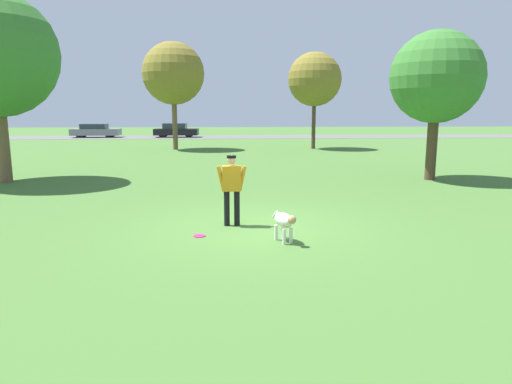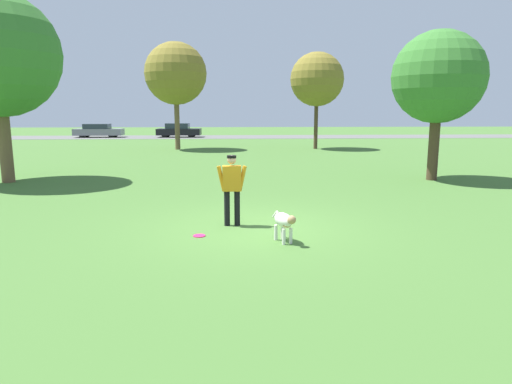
{
  "view_description": "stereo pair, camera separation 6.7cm",
  "coord_description": "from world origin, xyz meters",
  "px_view_note": "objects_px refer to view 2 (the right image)",
  "views": [
    {
      "loc": [
        -0.52,
        -9.98,
        2.62
      ],
      "look_at": [
        0.03,
        -0.48,
        0.9
      ],
      "focal_mm": 32.0,
      "sensor_mm": 36.0,
      "label": 1
    },
    {
      "loc": [
        -0.45,
        -9.98,
        2.62
      ],
      "look_at": [
        0.03,
        -0.48,
        0.9
      ],
      "focal_mm": 32.0,
      "sensor_mm": 36.0,
      "label": 2
    }
  ],
  "objects_px": {
    "dog": "(284,222)",
    "tree_far_right": "(317,79)",
    "tree_near_right": "(438,78)",
    "person": "(232,185)",
    "tree_far_left": "(176,74)",
    "frisbee": "(199,236)",
    "parked_car_black": "(179,130)",
    "parked_car_grey": "(98,131)"
  },
  "relations": [
    {
      "from": "dog",
      "to": "tree_far_right",
      "type": "xyz_separation_m",
      "value": [
        4.6,
        21.96,
        4.16
      ]
    },
    {
      "from": "dog",
      "to": "tree_near_right",
      "type": "relative_size",
      "value": 0.16
    },
    {
      "from": "person",
      "to": "tree_far_left",
      "type": "relative_size",
      "value": 0.23
    },
    {
      "from": "dog",
      "to": "tree_near_right",
      "type": "xyz_separation_m",
      "value": [
        6.5,
        7.93,
        3.34
      ]
    },
    {
      "from": "person",
      "to": "frisbee",
      "type": "relative_size",
      "value": 6.23
    },
    {
      "from": "tree_near_right",
      "to": "person",
      "type": "bearing_deg",
      "value": -139.11
    },
    {
      "from": "tree_near_right",
      "to": "dog",
      "type": "bearing_deg",
      "value": -129.34
    },
    {
      "from": "dog",
      "to": "frisbee",
      "type": "bearing_deg",
      "value": -128.28
    },
    {
      "from": "frisbee",
      "to": "parked_car_black",
      "type": "distance_m",
      "value": 35.41
    },
    {
      "from": "tree_far_right",
      "to": "tree_near_right",
      "type": "height_order",
      "value": "tree_far_right"
    },
    {
      "from": "dog",
      "to": "parked_car_black",
      "type": "xyz_separation_m",
      "value": [
        -6.19,
        35.66,
        0.23
      ]
    },
    {
      "from": "tree_far_right",
      "to": "tree_far_left",
      "type": "height_order",
      "value": "tree_far_left"
    },
    {
      "from": "dog",
      "to": "tree_far_right",
      "type": "distance_m",
      "value": 22.82
    },
    {
      "from": "frisbee",
      "to": "tree_far_right",
      "type": "distance_m",
      "value": 22.81
    },
    {
      "from": "tree_far_right",
      "to": "tree_far_left",
      "type": "distance_m",
      "value": 9.28
    },
    {
      "from": "person",
      "to": "parked_car_grey",
      "type": "height_order",
      "value": "person"
    },
    {
      "from": "person",
      "to": "frisbee",
      "type": "distance_m",
      "value": 1.46
    },
    {
      "from": "dog",
      "to": "frisbee",
      "type": "xyz_separation_m",
      "value": [
        -1.73,
        0.53,
        -0.42
      ]
    },
    {
      "from": "tree_far_right",
      "to": "tree_near_right",
      "type": "bearing_deg",
      "value": -82.28
    },
    {
      "from": "person",
      "to": "tree_far_left",
      "type": "bearing_deg",
      "value": 99.24
    },
    {
      "from": "parked_car_black",
      "to": "frisbee",
      "type": "bearing_deg",
      "value": -80.6
    },
    {
      "from": "parked_car_grey",
      "to": "tree_near_right",
      "type": "bearing_deg",
      "value": -54.45
    },
    {
      "from": "tree_near_right",
      "to": "parked_car_black",
      "type": "height_order",
      "value": "tree_near_right"
    },
    {
      "from": "dog",
      "to": "tree_near_right",
      "type": "distance_m",
      "value": 10.79
    },
    {
      "from": "person",
      "to": "dog",
      "type": "distance_m",
      "value": 1.82
    },
    {
      "from": "person",
      "to": "tree_far_right",
      "type": "xyz_separation_m",
      "value": [
        5.64,
        20.56,
        3.63
      ]
    },
    {
      "from": "tree_near_right",
      "to": "tree_far_left",
      "type": "height_order",
      "value": "tree_far_left"
    },
    {
      "from": "tree_far_left",
      "to": "parked_car_grey",
      "type": "xyz_separation_m",
      "value": [
        -9.16,
        13.91,
        -4.28
      ]
    },
    {
      "from": "tree_far_left",
      "to": "parked_car_grey",
      "type": "distance_m",
      "value": 17.19
    },
    {
      "from": "tree_far_right",
      "to": "parked_car_black",
      "type": "distance_m",
      "value": 17.87
    },
    {
      "from": "person",
      "to": "tree_near_right",
      "type": "xyz_separation_m",
      "value": [
        7.54,
        6.53,
        2.82
      ]
    },
    {
      "from": "frisbee",
      "to": "parked_car_black",
      "type": "xyz_separation_m",
      "value": [
        -4.46,
        35.12,
        0.65
      ]
    },
    {
      "from": "person",
      "to": "frisbee",
      "type": "height_order",
      "value": "person"
    },
    {
      "from": "dog",
      "to": "tree_far_right",
      "type": "height_order",
      "value": "tree_far_right"
    },
    {
      "from": "dog",
      "to": "frisbee",
      "type": "distance_m",
      "value": 1.86
    },
    {
      "from": "dog",
      "to": "parked_car_grey",
      "type": "relative_size",
      "value": 0.19
    },
    {
      "from": "dog",
      "to": "parked_car_grey",
      "type": "bearing_deg",
      "value": 179.99
    },
    {
      "from": "person",
      "to": "dog",
      "type": "relative_size",
      "value": 1.86
    },
    {
      "from": "person",
      "to": "parked_car_black",
      "type": "bearing_deg",
      "value": 97.74
    },
    {
      "from": "tree_near_right",
      "to": "parked_car_black",
      "type": "bearing_deg",
      "value": 114.6
    },
    {
      "from": "tree_near_right",
      "to": "parked_car_black",
      "type": "distance_m",
      "value": 30.65
    },
    {
      "from": "tree_far_right",
      "to": "parked_car_grey",
      "type": "bearing_deg",
      "value": 143.07
    }
  ]
}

